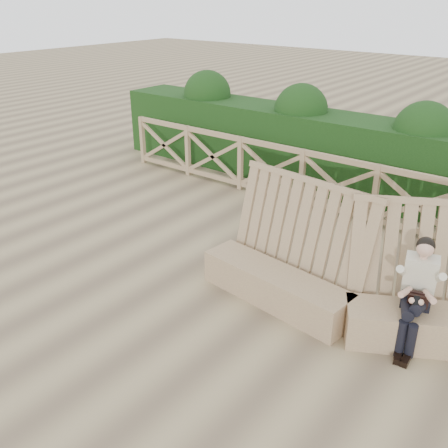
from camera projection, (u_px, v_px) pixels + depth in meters
The scene contains 5 objects.
ground at pixel (213, 297), 6.65m from camera, with size 60.00×60.00×0.00m, color brown.
bench at pixel (355, 291), 6.07m from camera, with size 4.06×1.69×1.58m.
woman at pixel (417, 289), 5.53m from camera, with size 0.44×0.79×1.30m.
guardrail at pixel (336, 186), 8.92m from camera, with size 10.10×0.09×1.10m.
hedge at pixel (366, 159), 9.69m from camera, with size 12.00×1.20×1.50m, color black.
Camera 1 is at (3.59, -4.33, 3.69)m, focal length 40.00 mm.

